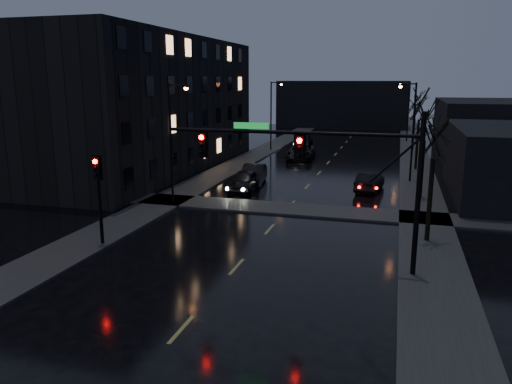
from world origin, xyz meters
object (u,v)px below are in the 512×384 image
Objects in this scene: oncoming_car_c at (301,152)px; oncoming_car_d at (303,141)px; oncoming_car_a at (244,181)px; lead_car at (370,182)px; oncoming_car_b at (253,175)px.

oncoming_car_c is 9.55m from oncoming_car_d.
oncoming_car_d is at bearing 86.01° from oncoming_car_a.
oncoming_car_d reaches higher than lead_car.
oncoming_car_b is 1.09× the size of lead_car.
oncoming_car_c is at bearing 77.74° from oncoming_car_b.
oncoming_car_b is 0.83× the size of oncoming_car_c.
oncoming_car_d is 24.99m from lead_car.
oncoming_car_a is 0.81× the size of oncoming_car_c.
lead_car is at bearing -63.53° from oncoming_car_c.
oncoming_car_c is 1.14× the size of oncoming_car_d.
oncoming_car_c reaches higher than oncoming_car_b.
oncoming_car_a reaches higher than oncoming_car_b.
oncoming_car_c reaches higher than oncoming_car_d.
oncoming_car_a is 16.53m from oncoming_car_c.
lead_car is at bearing -69.33° from oncoming_car_d.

